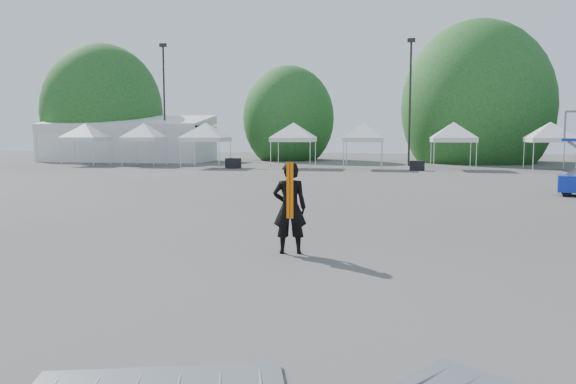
# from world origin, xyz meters

# --- Properties ---
(ground) EXTENTS (120.00, 120.00, 0.00)m
(ground) POSITION_xyz_m (0.00, 0.00, 0.00)
(ground) COLOR #474442
(ground) RESTS_ON ground
(marquee) EXTENTS (15.00, 6.25, 4.23)m
(marquee) POSITION_xyz_m (-22.00, 35.00, 1.97)
(marquee) COLOR silver
(marquee) RESTS_ON ground
(light_pole_west) EXTENTS (0.60, 0.25, 10.30)m
(light_pole_west) POSITION_xyz_m (-18.00, 34.00, 5.77)
(light_pole_west) COLOR black
(light_pole_west) RESTS_ON ground
(light_pole_east) EXTENTS (0.60, 0.25, 9.80)m
(light_pole_east) POSITION_xyz_m (3.00, 32.00, 5.52)
(light_pole_east) COLOR black
(light_pole_east) RESTS_ON ground
(tree_far_w) EXTENTS (4.80, 4.80, 7.30)m
(tree_far_w) POSITION_xyz_m (-26.00, 38.00, 4.54)
(tree_far_w) COLOR #382314
(tree_far_w) RESTS_ON ground
(tree_mid_w) EXTENTS (4.16, 4.16, 6.33)m
(tree_mid_w) POSITION_xyz_m (-8.00, 40.00, 3.93)
(tree_mid_w) COLOR #382314
(tree_mid_w) RESTS_ON ground
(tree_mid_e) EXTENTS (5.12, 5.12, 7.79)m
(tree_mid_e) POSITION_xyz_m (9.00, 39.00, 4.84)
(tree_mid_e) COLOR #382314
(tree_mid_e) RESTS_ON ground
(tent_a) EXTENTS (4.11, 4.11, 3.88)m
(tent_a) POSITION_xyz_m (-22.34, 28.32, 3.06)
(tent_a) COLOR silver
(tent_a) RESTS_ON ground
(tent_b) EXTENTS (3.95, 3.95, 3.88)m
(tent_b) POSITION_xyz_m (-17.42, 28.45, 3.06)
(tent_b) COLOR silver
(tent_b) RESTS_ON ground
(tent_c) EXTENTS (4.40, 4.40, 3.88)m
(tent_c) POSITION_xyz_m (-11.95, 27.16, 3.06)
(tent_c) COLOR silver
(tent_c) RESTS_ON ground
(tent_d) EXTENTS (4.32, 4.32, 3.88)m
(tent_d) POSITION_xyz_m (-5.43, 27.77, 3.06)
(tent_d) COLOR silver
(tent_d) RESTS_ON ground
(tent_e) EXTENTS (3.97, 3.97, 3.88)m
(tent_e) POSITION_xyz_m (-0.33, 27.46, 3.06)
(tent_e) COLOR silver
(tent_e) RESTS_ON ground
(tent_f) EXTENTS (4.21, 4.21, 3.88)m
(tent_f) POSITION_xyz_m (5.88, 27.88, 3.06)
(tent_f) COLOR silver
(tent_f) RESTS_ON ground
(tent_g) EXTENTS (4.14, 4.14, 3.88)m
(tent_g) POSITION_xyz_m (12.47, 28.77, 3.06)
(tent_g) COLOR silver
(tent_g) RESTS_ON ground
(man) EXTENTS (0.79, 0.60, 1.96)m
(man) POSITION_xyz_m (-0.56, -1.33, 0.98)
(man) COLOR black
(man) RESTS_ON ground
(crate_west) EXTENTS (1.10, 0.95, 0.73)m
(crate_west) POSITION_xyz_m (-9.72, 26.66, 0.37)
(crate_west) COLOR black
(crate_west) RESTS_ON ground
(crate_mid) EXTENTS (1.03, 0.91, 0.68)m
(crate_mid) POSITION_xyz_m (3.40, 26.44, 0.34)
(crate_mid) COLOR black
(crate_mid) RESTS_ON ground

